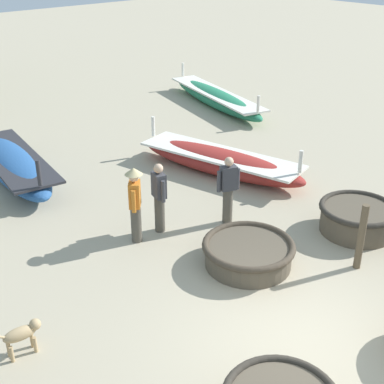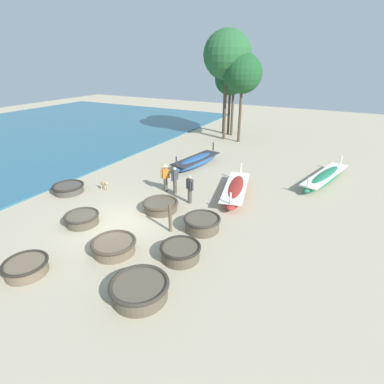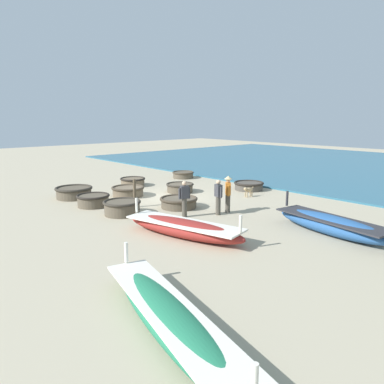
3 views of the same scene
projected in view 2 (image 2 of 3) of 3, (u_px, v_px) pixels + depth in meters
name	position (u px, v px, depth m)	size (l,w,h in m)	color
ground_plane	(116.00, 224.00, 13.96)	(80.00, 80.00, 0.00)	tan
coracle_center	(114.00, 246.00, 11.84)	(1.77, 1.77, 0.53)	brown
coracle_nearest	(26.00, 267.00, 10.69)	(1.57, 1.57, 0.51)	brown
coracle_tilted	(82.00, 218.00, 13.89)	(1.58, 1.58, 0.51)	brown
coracle_far_right	(161.00, 205.00, 15.12)	(1.81, 1.81, 0.50)	brown
coracle_upturned	(202.00, 223.00, 13.39)	(1.67, 1.67, 0.63)	brown
coracle_beside_post	(180.00, 251.00, 11.47)	(1.59, 1.59, 0.58)	brown
coracle_front_right	(68.00, 188.00, 17.17)	(1.76, 1.76, 0.48)	#4C473F
coracle_far_left	(140.00, 289.00, 9.59)	(1.94, 1.94, 0.60)	brown
long_boat_red_hull	(196.00, 161.00, 21.29)	(1.89, 4.88, 1.26)	#285693
long_boat_ochre_hull	(236.00, 190.00, 16.76)	(2.23, 5.06, 1.15)	maroon
long_boat_green_hull	(325.00, 177.00, 18.56)	(2.39, 5.98, 1.07)	#237551
fisherman_crouching	(190.00, 188.00, 15.68)	(0.50, 0.33, 1.57)	#4C473D
fisherman_with_hat	(165.00, 176.00, 17.05)	(0.39, 0.42, 1.67)	#4C473D
fisherman_by_coracle	(175.00, 180.00, 16.83)	(0.30, 0.51, 1.57)	#4C473D
dog	(104.00, 184.00, 17.46)	(0.68, 0.26, 0.55)	tan
mooring_post_inland	(170.00, 218.00, 13.13)	(0.14, 0.14, 1.36)	brown
tree_tall_back	(226.00, 59.00, 28.11)	(3.95, 3.95, 9.00)	#4C3D2D
tree_center	(235.00, 70.00, 27.49)	(3.44, 3.44, 7.85)	#4C3D2D
tree_rightmost	(227.00, 55.00, 25.53)	(4.12, 4.12, 9.39)	#4C3D2D
tree_right_mid	(243.00, 74.00, 25.25)	(3.31, 3.31, 7.53)	#4C3D2D
tree_leftmost	(230.00, 80.00, 28.25)	(2.94, 2.94, 6.70)	#4C3D2D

